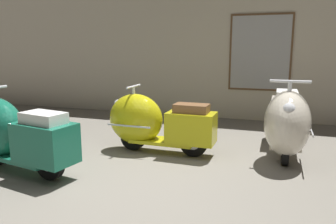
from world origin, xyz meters
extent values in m
plane|color=slate|center=(0.00, 0.00, 0.00)|extent=(60.00, 60.00, 0.00)
cube|color=#BCB29E|center=(0.00, 4.15, 1.72)|extent=(18.00, 0.20, 3.45)
cube|color=brown|center=(0.96, 4.03, 1.43)|extent=(1.25, 0.03, 1.56)
cube|color=#9E9E9E|center=(0.96, 4.02, 1.43)|extent=(1.17, 0.01, 1.48)
cylinder|color=black|center=(-1.17, -0.03, 0.21)|extent=(0.43, 0.16, 0.42)
cylinder|color=silver|center=(-1.17, -0.03, 0.21)|extent=(0.20, 0.13, 0.19)
cube|color=#196B51|center=(-1.66, 0.06, 0.19)|extent=(1.05, 0.55, 0.05)
cube|color=#196B51|center=(-1.21, -0.02, 0.44)|extent=(0.78, 0.54, 0.46)
cube|color=silver|center=(-1.21, -0.02, 0.74)|extent=(0.55, 0.38, 0.13)
cylinder|color=black|center=(-0.71, 1.33, 0.20)|extent=(0.40, 0.09, 0.40)
cylinder|color=silver|center=(-0.71, 1.33, 0.20)|extent=(0.18, 0.10, 0.18)
cylinder|color=black|center=(0.24, 1.31, 0.20)|extent=(0.40, 0.09, 0.40)
cylinder|color=silver|center=(0.24, 1.31, 0.20)|extent=(0.18, 0.10, 0.18)
cube|color=gold|center=(-0.23, 1.32, 0.18)|extent=(0.95, 0.38, 0.05)
ellipsoid|color=gold|center=(-0.66, 1.33, 0.48)|extent=(0.85, 0.53, 0.76)
cube|color=gold|center=(0.20, 1.32, 0.42)|extent=(0.68, 0.41, 0.44)
cube|color=brown|center=(0.20, 1.32, 0.70)|extent=(0.48, 0.29, 0.12)
sphere|color=silver|center=(-0.94, 1.34, 0.69)|extent=(0.15, 0.15, 0.15)
cylinder|color=silver|center=(-0.69, 1.33, 0.83)|extent=(0.04, 0.04, 0.28)
cylinder|color=silver|center=(-0.69, 1.33, 0.97)|extent=(0.04, 0.44, 0.03)
cube|color=silver|center=(-0.66, 1.08, 0.43)|extent=(0.67, 0.02, 0.02)
cylinder|color=black|center=(1.47, 1.37, 0.23)|extent=(0.09, 0.45, 0.45)
cylinder|color=silver|center=(1.47, 1.37, 0.23)|extent=(0.11, 0.21, 0.20)
cylinder|color=black|center=(1.48, 2.45, 0.23)|extent=(0.09, 0.45, 0.45)
cylinder|color=silver|center=(1.48, 2.45, 0.23)|extent=(0.11, 0.21, 0.20)
cube|color=beige|center=(1.47, 1.91, 0.20)|extent=(0.41, 1.08, 0.06)
ellipsoid|color=beige|center=(1.47, 1.43, 0.55)|extent=(0.60, 0.96, 0.86)
cube|color=beige|center=(1.48, 2.40, 0.48)|extent=(0.46, 0.77, 0.50)
cube|color=silver|center=(1.48, 2.40, 0.80)|extent=(0.32, 0.55, 0.14)
sphere|color=silver|center=(1.47, 1.11, 0.79)|extent=(0.17, 0.17, 0.17)
cylinder|color=silver|center=(1.47, 1.39, 0.95)|extent=(0.05, 0.05, 0.32)
cylinder|color=silver|center=(1.47, 1.39, 1.11)|extent=(0.50, 0.04, 0.04)
cube|color=silver|center=(1.76, 1.43, 0.49)|extent=(0.02, 0.76, 0.03)
camera|label=1|loc=(1.30, -3.06, 1.53)|focal=35.03mm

